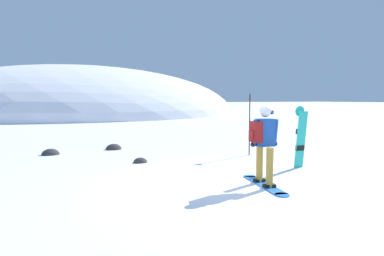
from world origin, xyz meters
TOP-DOWN VIEW (x-y plane):
  - ground_plane at (0.00, 0.00)m, footprint 300.00×300.00m
  - ridge_peak_main at (0.19, 37.53)m, footprint 38.70×34.83m
  - snowboarder_main at (0.56, -0.25)m, footprint 0.65×1.82m
  - spare_snowboard at (2.55, 0.85)m, footprint 0.28×0.19m
  - piste_marker_near at (2.44, 3.10)m, footprint 0.20×0.20m
  - rock_dark at (-1.15, 3.31)m, footprint 0.41×0.35m
  - rock_mid at (-3.51, 5.83)m, footprint 0.57×0.48m
  - rock_small at (-1.39, 6.15)m, footprint 0.58×0.49m

SIDE VIEW (x-z plane):
  - ground_plane at x=0.00m, z-range 0.00..0.00m
  - ridge_peak_main at x=0.19m, z-range -5.80..5.80m
  - rock_dark at x=-1.15m, z-range -0.14..0.14m
  - rock_mid at x=-3.51m, z-range -0.20..0.20m
  - rock_small at x=-1.39m, z-range -0.20..0.20m
  - spare_snowboard at x=2.55m, z-range 0.01..1.67m
  - snowboarder_main at x=0.56m, z-range 0.06..1.78m
  - piste_marker_near at x=2.44m, z-range 0.14..2.17m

